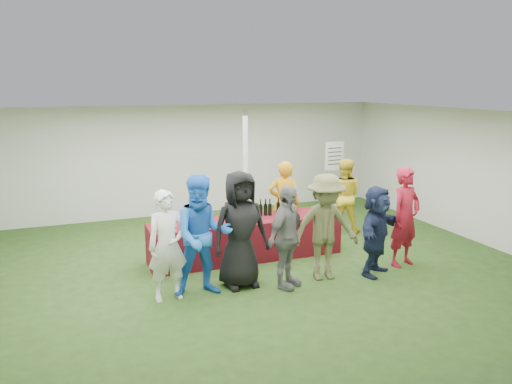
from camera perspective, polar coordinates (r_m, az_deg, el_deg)
name	(u,v)px	position (r m, az deg, el deg)	size (l,w,h in m)	color
ground	(242,266)	(9.08, -1.59, -8.40)	(60.00, 60.00, 0.00)	#284719
tent	(245,178)	(9.96, -1.22, 1.56)	(10.00, 10.00, 10.00)	white
serving_table	(246,239)	(9.34, -1.15, -5.34)	(3.60, 0.80, 0.75)	maroon
wine_bottles	(272,209)	(9.52, 1.86, -1.90)	(0.59, 0.14, 0.32)	black
wine_glasses	(230,219)	(8.86, -3.04, -3.07)	(2.74, 0.14, 0.16)	silver
water_bottle	(248,212)	(9.30, -0.96, -2.35)	(0.07, 0.07, 0.23)	silver
bar_towel	(322,210)	(9.92, 7.50, -2.06)	(0.25, 0.18, 0.03)	white
dump_bucket	(330,209)	(9.69, 8.47, -1.97)	(0.26, 0.26, 0.18)	slate
wine_list_sign	(334,161)	(12.52, 8.93, 3.48)	(0.50, 0.03, 1.80)	slate
staff_pourer	(284,204)	(9.95, 3.22, -1.34)	(0.63, 0.41, 1.72)	#C58611
staff_back	(344,196)	(11.04, 9.98, -0.41)	(0.79, 0.61, 1.62)	yellow
customer_0	(168,246)	(7.59, -10.07, -6.05)	(0.62, 0.40, 1.69)	white
customer_1	(203,236)	(7.64, -6.10, -5.02)	(0.92, 0.71, 1.89)	blue
customer_2	(240,229)	(7.93, -1.82, -4.30)	(0.92, 0.60, 1.89)	black
customer_3	(287,237)	(7.91, 3.52, -5.20)	(0.98, 0.41, 1.66)	slate
customer_4	(325,227)	(8.31, 7.92, -4.00)	(1.15, 0.66, 1.78)	brown
customer_5	(376,231)	(8.69, 13.60, -4.32)	(1.43, 0.46, 1.55)	#192240
customer_6	(405,217)	(9.23, 16.69, -2.77)	(0.65, 0.43, 1.78)	maroon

